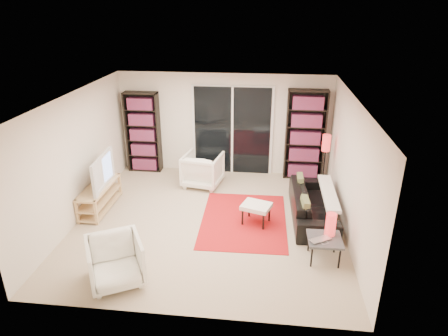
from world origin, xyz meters
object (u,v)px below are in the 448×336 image
Objects in this scene: armchair_front at (115,262)px; floor_lamp at (326,149)px; tv_stand at (100,197)px; sofa at (313,204)px; ottoman at (256,207)px; side_table at (325,240)px; armchair_back at (203,170)px; bookshelf_left at (143,132)px; bookshelf_right at (305,135)px.

floor_lamp is (3.40, 3.50, 0.63)m from armchair_front.
sofa is (4.24, 0.10, 0.03)m from tv_stand.
ottoman and side_table have the same top height.
armchair_front is at bearing 88.36° from armchair_back.
bookshelf_left reaches higher than ottoman.
bookshelf_right is 2.53× the size of armchair_back.
bookshelf_left reaches higher than armchair_back.
tv_stand is 1.02× the size of floor_lamp.
bookshelf_left is 2.35× the size of armchair_back.
armchair_front is at bearing -135.71° from ottoman.
tv_stand is 4.48m from side_table.
floor_lamp is at bearing 47.96° from ottoman.
side_table is at bearing 142.92° from armchair_back.
armchair_front is at bearing -62.03° from tv_stand.
floor_lamp is (2.67, -0.03, 0.61)m from armchair_back.
floor_lamp is (4.23, -0.74, 0.02)m from bookshelf_left.
bookshelf_left is 3.53× the size of side_table.
bookshelf_left is 4.37m from armchair_front.
floor_lamp reaches higher than side_table.
armchair_back is 3.60m from armchair_front.
ottoman is (-1.01, -2.29, -0.71)m from bookshelf_right.
tv_stand is at bearing 89.49° from armchair_front.
floor_lamp is at bearing 16.16° from tv_stand.
side_table is at bearing -39.80° from bookshelf_left.
bookshelf_left reaches higher than tv_stand.
bookshelf_right reaches higher than tv_stand.
side_table is at bearing -12.02° from armchair_front.
floor_lamp reaches higher than armchair_front.
bookshelf_left reaches higher than armchair_front.
sofa is 1.36m from side_table.
armchair_front is at bearing -125.38° from bookshelf_right.
armchair_front is at bearing -78.85° from bookshelf_left.
sofa is (3.92, -1.96, -0.68)m from bookshelf_left.
bookshelf_right is 1.60× the size of floor_lamp.
ottoman is 2.18m from floor_lamp.
bookshelf_right is at bearing 26.32° from tv_stand.
side_table is (3.14, 0.93, -0.00)m from armchair_front.
bookshelf_right is at bearing -0.00° from bookshelf_left.
sofa is at bearing 8.03° from armchair_front.
armchair_back is at bearing 129.07° from ottoman.
ottoman is (3.16, -0.23, 0.08)m from tv_stand.
bookshelf_right is 0.84m from floor_lamp.
floor_lamp reaches higher than tv_stand.
armchair_back is 2.03m from ottoman.
sofa is 1.52× the size of floor_lamp.
tv_stand is 2.47m from armchair_front.
bookshelf_left reaches higher than sofa.
bookshelf_left is 4.43m from sofa.
bookshelf_right is at bearing -152.59° from armchair_back.
armchair_back is 1.33× the size of ottoman.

